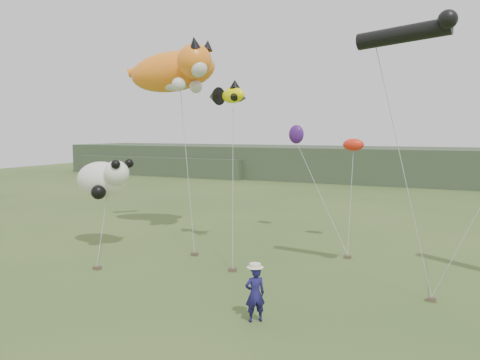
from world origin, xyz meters
name	(u,v)px	position (x,y,z in m)	size (l,w,h in m)	color
ground	(227,319)	(0.00, 0.00, 0.00)	(120.00, 120.00, 0.00)	#385123
headland	(370,165)	(-3.11, 44.69, 1.92)	(90.00, 13.00, 4.00)	#2D3D28
festival_attendant	(255,294)	(0.88, 0.18, 0.89)	(0.65, 0.43, 1.78)	#191552
sandbag_anchors	(254,268)	(-1.33, 5.27, 0.08)	(13.61, 6.62, 0.15)	brown
cat_kite	(177,70)	(-7.84, 9.50, 9.32)	(6.52, 3.80, 2.92)	orange
fish_kite	(226,95)	(-3.87, 7.64, 7.69)	(2.42, 1.60, 1.19)	#FFF900
panda_kite	(104,179)	(-9.74, 5.50, 3.55)	(3.26, 2.11, 2.02)	white
misc_kites	(320,139)	(-0.44, 12.23, 5.55)	(4.51, 1.95, 1.37)	red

